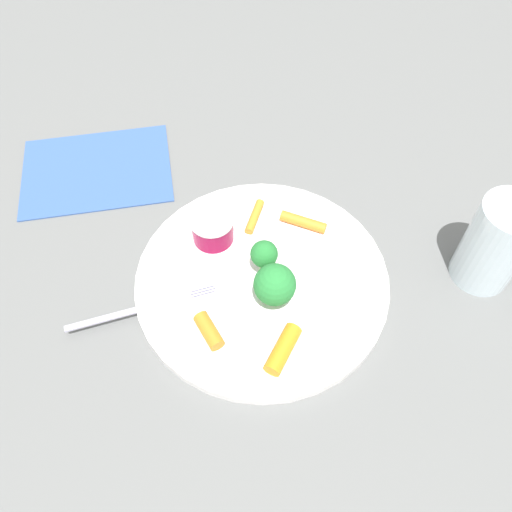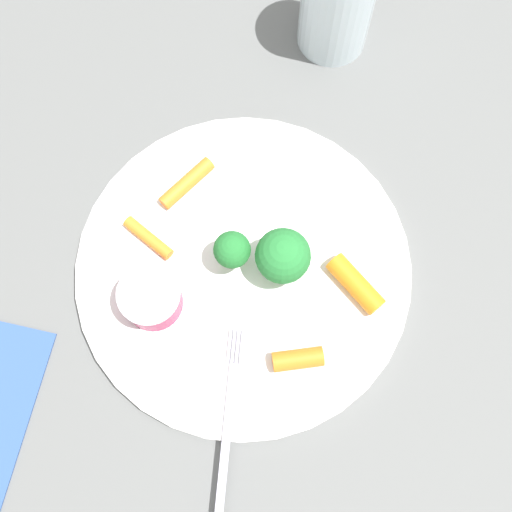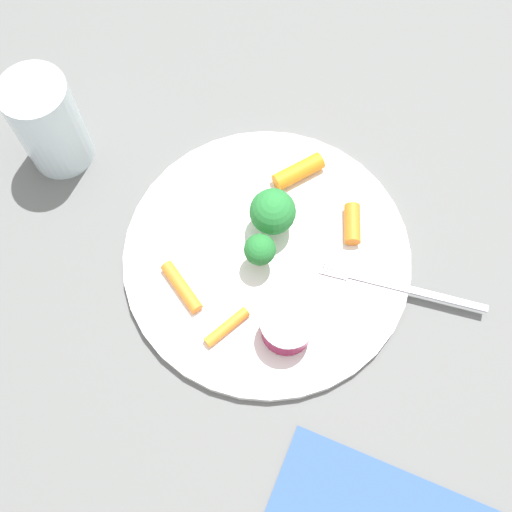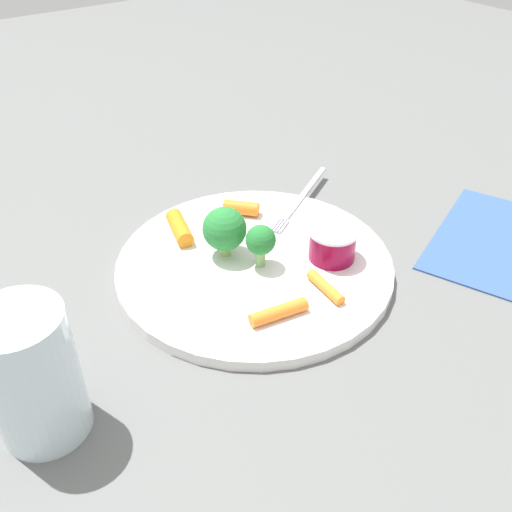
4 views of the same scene
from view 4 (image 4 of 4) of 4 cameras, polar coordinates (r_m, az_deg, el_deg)
ground_plane at (r=0.59m, az=-0.15°, el=-1.34°), size 2.40×2.40×0.00m
plate at (r=0.58m, az=-0.15°, el=-0.87°), size 0.28×0.28×0.01m
sauce_cup at (r=0.58m, az=7.77°, el=1.24°), size 0.05×0.05×0.03m
broccoli_floret_0 at (r=0.57m, az=-3.22°, el=2.73°), size 0.05×0.05×0.05m
broccoli_floret_1 at (r=0.55m, az=0.27°, el=1.44°), size 0.03×0.03×0.05m
carrot_stick_0 at (r=0.65m, az=-1.51°, el=4.89°), size 0.04×0.04×0.02m
carrot_stick_1 at (r=0.51m, az=2.32°, el=-5.71°), size 0.06×0.02×0.01m
carrot_stick_2 at (r=0.54m, az=7.06°, el=-3.14°), size 0.01×0.05×0.01m
carrot_stick_3 at (r=0.62m, az=-7.77°, el=2.86°), size 0.03×0.06×0.02m
fork at (r=0.68m, az=4.51°, el=5.80°), size 0.15×0.09×0.00m
drinking_glass at (r=0.44m, az=-21.75°, el=-11.20°), size 0.07×0.07×0.11m
napkin at (r=0.68m, az=24.05°, el=1.18°), size 0.23×0.21×0.00m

